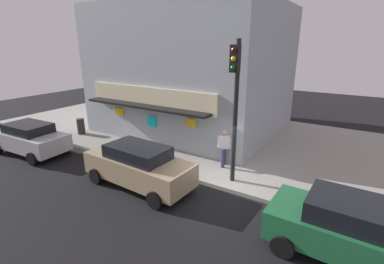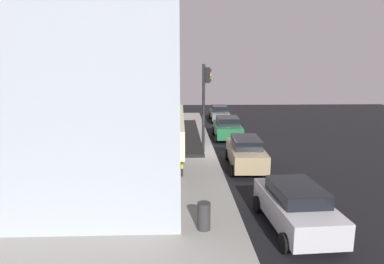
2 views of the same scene
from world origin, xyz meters
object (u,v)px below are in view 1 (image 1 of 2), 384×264
Objects in this scene: trash_can at (81,126)px; pedestrian at (224,146)px; traffic_light at (235,95)px; parked_car_silver at (30,138)px; parked_car_green at (352,230)px; parked_car_tan at (139,165)px.

pedestrian is at bearing 2.37° from trash_can.
parked_car_silver is at bearing -166.77° from traffic_light.
pedestrian is (-0.93, 1.19, -2.57)m from traffic_light.
trash_can is 15.03m from parked_car_green.
parked_car_tan is (-2.18, -3.22, -0.21)m from pedestrian.
trash_can is at bearing 158.87° from parked_car_tan.
trash_can is at bearing 169.06° from parked_car_green.
parked_car_silver is at bearing -178.63° from parked_car_green.
traffic_light is 3.24× the size of pedestrian.
pedestrian reaches higher than trash_can.
parked_car_silver is (-10.22, -2.40, -2.82)m from traffic_light.
pedestrian is at bearing 127.93° from traffic_light.
parked_car_silver is (0.21, -3.20, 0.21)m from trash_can.
parked_car_tan is at bearing -124.03° from pedestrian.
trash_can is 0.56× the size of pedestrian.
parked_car_silver is (-9.29, -3.59, -0.26)m from pedestrian.
parked_car_tan is 1.09× the size of parked_car_green.
parked_car_green is at bearing -0.17° from parked_car_tan.
parked_car_green is (4.33, -2.05, -2.79)m from traffic_light.
trash_can is 0.20× the size of parked_car_tan.
traffic_light is 10.89m from trash_can.
parked_car_tan is at bearing 2.98° from parked_car_silver.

